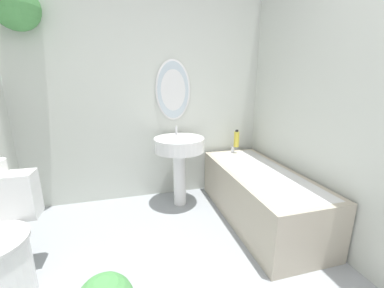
{
  "coord_description": "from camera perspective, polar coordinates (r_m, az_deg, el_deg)",
  "views": [
    {
      "loc": [
        -0.2,
        -0.39,
        1.32
      ],
      "look_at": [
        0.29,
        1.41,
        0.84
      ],
      "focal_mm": 22.0,
      "sensor_mm": 36.0,
      "label": 1
    }
  ],
  "objects": [
    {
      "name": "bathtub",
      "position": [
        2.46,
        15.92,
        -11.5
      ],
      "size": [
        0.64,
        1.48,
        0.58
      ],
      "color": "#B2A893",
      "rests_on": "ground_plane"
    },
    {
      "name": "wall_right",
      "position": [
        2.19,
        30.87,
        9.37
      ],
      "size": [
        0.06,
        2.39,
        2.4
      ],
      "color": "silver",
      "rests_on": "ground_plane"
    },
    {
      "name": "shampoo_bottle",
      "position": [
        2.85,
        10.73,
        1.2
      ],
      "size": [
        0.06,
        0.06,
        0.21
      ],
      "color": "gold",
      "rests_on": "bathtub"
    },
    {
      "name": "wall_back",
      "position": [
        2.68,
        -14.16,
        13.71
      ],
      "size": [
        2.78,
        0.39,
        2.4
      ],
      "color": "silver",
      "rests_on": "ground_plane"
    },
    {
      "name": "pedestal_sink",
      "position": [
        2.52,
        -3.09,
        -2.03
      ],
      "size": [
        0.53,
        0.53,
        0.86
      ],
      "color": "white",
      "rests_on": "ground_plane"
    }
  ]
}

